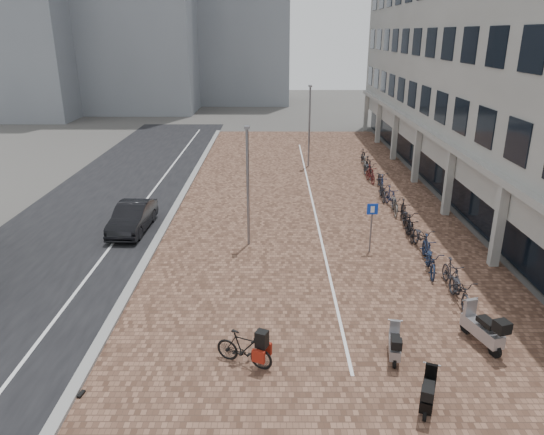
{
  "coord_description": "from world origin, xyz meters",
  "views": [
    {
      "loc": [
        0.06,
        -14.37,
        8.73
      ],
      "look_at": [
        0.0,
        6.0,
        1.3
      ],
      "focal_mm": 33.52,
      "sensor_mm": 36.0,
      "label": 1
    }
  ],
  "objects_px": {
    "car_dark": "(132,217)",
    "scooter_front": "(482,327)",
    "scooter_mid": "(428,391)",
    "hero_bike": "(244,348)",
    "scooter_back": "(395,343)",
    "parking_sign": "(372,221)"
  },
  "relations": [
    {
      "from": "hero_bike",
      "to": "scooter_back",
      "type": "height_order",
      "value": "hero_bike"
    },
    {
      "from": "car_dark",
      "to": "scooter_front",
      "type": "xyz_separation_m",
      "value": [
        12.69,
        -9.25,
        -0.04
      ]
    },
    {
      "from": "hero_bike",
      "to": "scooter_mid",
      "type": "height_order",
      "value": "hero_bike"
    },
    {
      "from": "car_dark",
      "to": "scooter_mid",
      "type": "distance_m",
      "value": 15.79
    },
    {
      "from": "hero_bike",
      "to": "scooter_front",
      "type": "relative_size",
      "value": 0.99
    },
    {
      "from": "hero_bike",
      "to": "scooter_back",
      "type": "relative_size",
      "value": 1.28
    },
    {
      "from": "hero_bike",
      "to": "scooter_back",
      "type": "distance_m",
      "value": 4.26
    },
    {
      "from": "car_dark",
      "to": "scooter_back",
      "type": "height_order",
      "value": "car_dark"
    },
    {
      "from": "hero_bike",
      "to": "scooter_mid",
      "type": "xyz_separation_m",
      "value": [
        4.61,
        -1.7,
        -0.06
      ]
    },
    {
      "from": "car_dark",
      "to": "scooter_front",
      "type": "distance_m",
      "value": 15.71
    },
    {
      "from": "scooter_mid",
      "to": "scooter_back",
      "type": "distance_m",
      "value": 2.08
    },
    {
      "from": "scooter_back",
      "to": "parking_sign",
      "type": "height_order",
      "value": "parking_sign"
    },
    {
      "from": "hero_bike",
      "to": "scooter_front",
      "type": "height_order",
      "value": "scooter_front"
    },
    {
      "from": "parking_sign",
      "to": "scooter_back",
      "type": "bearing_deg",
      "value": -98.89
    },
    {
      "from": "car_dark",
      "to": "hero_bike",
      "type": "height_order",
      "value": "car_dark"
    },
    {
      "from": "scooter_front",
      "to": "scooter_mid",
      "type": "xyz_separation_m",
      "value": [
        -2.33,
        -2.66,
        -0.14
      ]
    },
    {
      "from": "hero_bike",
      "to": "scooter_front",
      "type": "xyz_separation_m",
      "value": [
        6.94,
        0.96,
        0.08
      ]
    },
    {
      "from": "scooter_mid",
      "to": "scooter_front",
      "type": "bearing_deg",
      "value": 70.07
    },
    {
      "from": "scooter_front",
      "to": "scooter_mid",
      "type": "relative_size",
      "value": 1.29
    },
    {
      "from": "hero_bike",
      "to": "parking_sign",
      "type": "relative_size",
      "value": 0.82
    },
    {
      "from": "scooter_mid",
      "to": "parking_sign",
      "type": "xyz_separation_m",
      "value": [
        0.26,
        9.44,
        0.95
      ]
    },
    {
      "from": "car_dark",
      "to": "scooter_back",
      "type": "xyz_separation_m",
      "value": [
        10.0,
        -9.86,
        -0.18
      ]
    }
  ]
}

